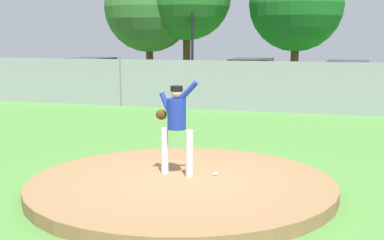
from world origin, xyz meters
TOP-DOWN VIEW (x-y plane):
  - ground_plane at (0.00, 6.00)m, footprint 80.00×80.00m
  - asphalt_strip at (0.00, 14.50)m, footprint 44.00×7.00m
  - pitchers_mound at (0.00, 0.00)m, footprint 5.16×5.16m
  - pitcher_youth at (-0.18, 0.27)m, footprint 0.80×0.32m
  - baseball at (0.48, 0.41)m, footprint 0.07×0.07m
  - chainlink_fence at (0.00, 10.00)m, footprint 28.72×0.07m
  - parked_car_red at (-9.37, 14.26)m, footprint 2.08×4.88m
  - parked_car_silver at (-1.59, 14.64)m, footprint 2.03×4.40m
  - parked_car_navy at (2.50, 14.14)m, footprint 1.89×4.20m
  - traffic_light_near at (-5.69, 19.08)m, footprint 0.28×0.46m
  - tree_broad_left at (-8.99, 21.16)m, footprint 5.26×5.26m
  - tree_broad_right at (-0.51, 22.16)m, footprint 5.29×5.29m

SIDE VIEW (x-z plane):
  - ground_plane at x=0.00m, z-range 0.00..0.00m
  - asphalt_strip at x=0.00m, z-range 0.00..0.01m
  - pitchers_mound at x=0.00m, z-range 0.00..0.21m
  - baseball at x=0.48m, z-range 0.21..0.28m
  - parked_car_red at x=-9.37m, z-range -0.03..1.61m
  - parked_car_navy at x=2.50m, z-range -0.03..1.63m
  - parked_car_silver at x=-1.59m, z-range -0.03..1.64m
  - chainlink_fence at x=0.00m, z-range -0.05..1.83m
  - pitcher_youth at x=-0.18m, z-range 0.34..2.01m
  - traffic_light_near at x=-5.69m, z-range 0.99..6.75m
  - tree_broad_left at x=-8.99m, z-range 0.86..7.85m
  - tree_broad_right at x=-0.51m, z-range 0.89..7.99m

